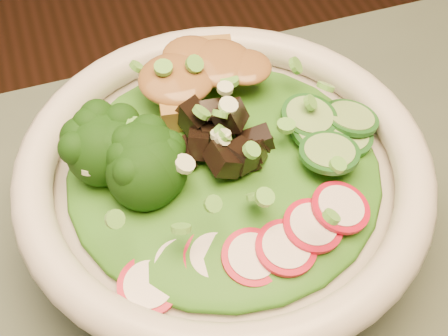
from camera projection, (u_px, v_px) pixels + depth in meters
name	position (u px, v px, depth m)	size (l,w,h in m)	color
salad_bowl	(224.00, 186.00, 0.44)	(0.29, 0.29, 0.08)	silver
lettuce_bed	(224.00, 167.00, 0.43)	(0.22, 0.22, 0.03)	#2A5D13
broccoli_florets	(127.00, 179.00, 0.40)	(0.08, 0.07, 0.05)	black
radish_slices	(266.00, 246.00, 0.38)	(0.12, 0.04, 0.02)	#B30D28
cucumber_slices	(319.00, 132.00, 0.43)	(0.07, 0.07, 0.04)	#92C36C
mushroom_heap	(218.00, 139.00, 0.42)	(0.07, 0.07, 0.04)	black
tofu_cubes	(197.00, 88.00, 0.46)	(0.10, 0.06, 0.04)	#A47436
peanut_sauce	(196.00, 74.00, 0.45)	(0.07, 0.06, 0.02)	brown
scallion_garnish	(224.00, 142.00, 0.41)	(0.20, 0.20, 0.03)	#62B740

